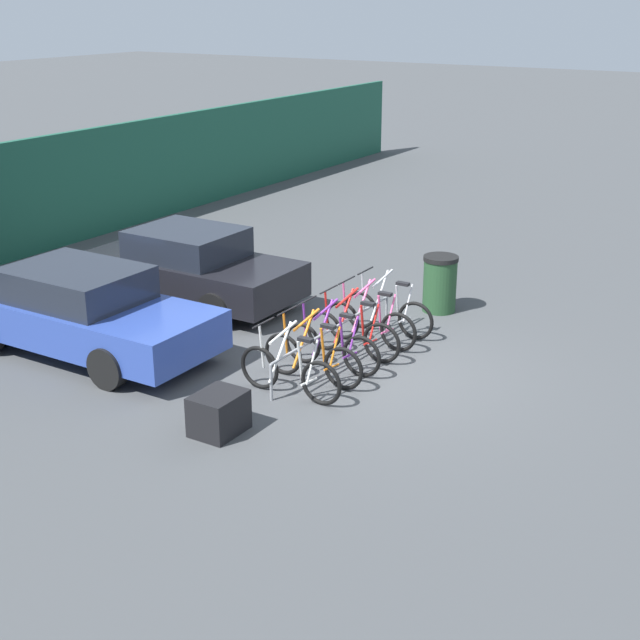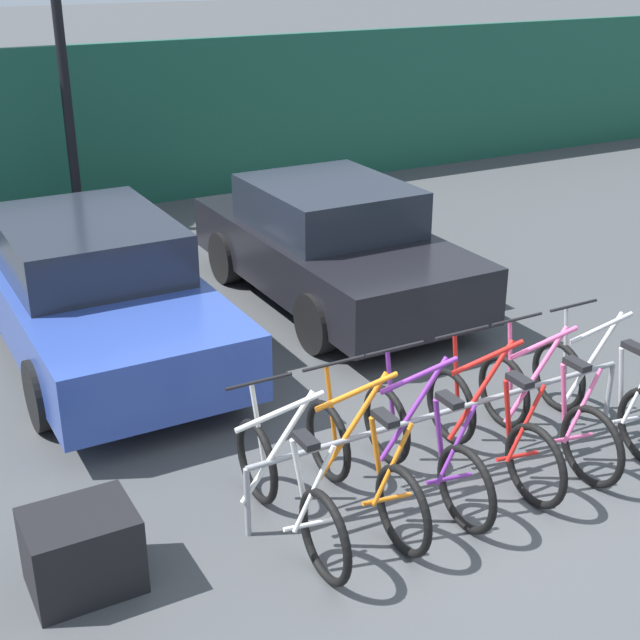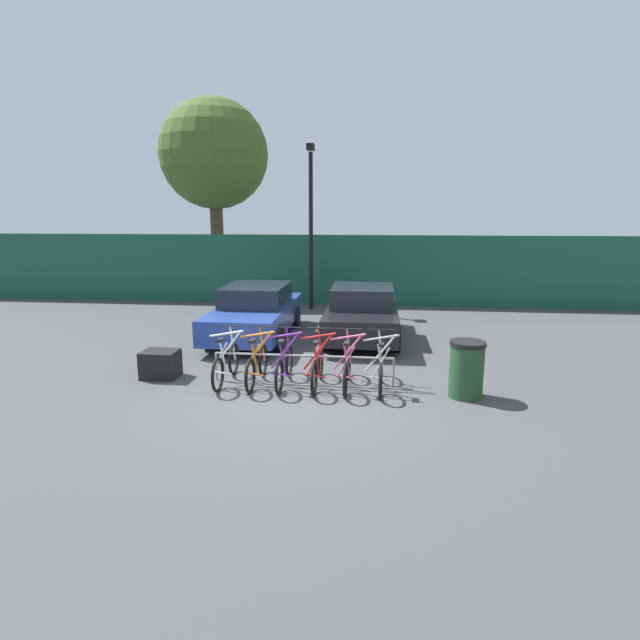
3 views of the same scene
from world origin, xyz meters
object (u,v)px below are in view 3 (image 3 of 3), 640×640
object	(u,v)px
bicycle_silver	(380,369)
tree_behind_hoarding	(214,155)
bike_rack	(303,359)
bicycle_purple	(284,366)
bicycle_red	(318,367)
cargo_crate	(160,364)
trash_bin	(466,369)
bicycle_pink	(347,368)
bicycle_orange	(257,365)
car_black	(362,313)
bicycle_white	(226,364)
car_blue	(256,312)
lamp_post	(311,219)

from	to	relation	value
bicycle_silver	tree_behind_hoarding	bearing A→B (deg)	118.29
bike_rack	bicycle_purple	bearing A→B (deg)	-156.36
bicycle_red	bicycle_silver	xyz separation A→B (m)	(1.19, 0.00, 0.00)
cargo_crate	trash_bin	bearing A→B (deg)	-4.19
bike_rack	bicycle_pink	size ratio (longest dim) A/B	2.06
bicycle_orange	bicycle_red	size ratio (longest dim) A/B	1.00
bicycle_silver	trash_bin	xyz separation A→B (m)	(1.52, -0.26, 0.14)
bicycle_orange	car_black	xyz separation A→B (m)	(1.90, 3.84, 0.31)
bicycle_pink	tree_behind_hoarding	xyz separation A→B (m)	(-5.93, 10.77, 5.14)
tree_behind_hoarding	bicycle_silver	bearing A→B (deg)	-58.67
bicycle_white	bicycle_silver	distance (m)	2.98
car_blue	lamp_post	world-z (taller)	lamp_post
bike_rack	bicycle_pink	distance (m)	0.89
bicycle_orange	tree_behind_hoarding	size ratio (longest dim) A/B	0.22
bicycle_pink	bicycle_silver	bearing A→B (deg)	1.03
bicycle_silver	car_blue	xyz separation A→B (m)	(-3.29, 3.75, 0.31)
bicycle_orange	bicycle_silver	distance (m)	2.37
car_blue	lamp_post	size ratio (longest dim) A/B	0.82
bicycle_purple	car_black	xyz separation A→B (m)	(1.36, 3.84, 0.31)
bicycle_silver	cargo_crate	distance (m)	4.40
bicycle_white	bicycle_pink	xyz separation A→B (m)	(2.36, 0.00, 0.00)
bicycle_purple	bicycle_red	xyz separation A→B (m)	(0.64, 0.00, 0.00)
trash_bin	car_blue	bearing A→B (deg)	140.20
bicycle_silver	car_blue	distance (m)	5.00
bicycle_red	cargo_crate	bearing A→B (deg)	176.50
car_blue	car_black	bearing A→B (deg)	1.81
bicycle_white	tree_behind_hoarding	size ratio (longest dim) A/B	0.22
car_blue	cargo_crate	xyz separation A→B (m)	(-1.11, -3.58, -0.42)
bicycle_red	car_blue	world-z (taller)	car_blue
car_blue	tree_behind_hoarding	world-z (taller)	tree_behind_hoarding
bicycle_white	bike_rack	bearing A→B (deg)	6.04
bike_rack	cargo_crate	size ratio (longest dim) A/B	5.04
bicycle_pink	lamp_post	size ratio (longest dim) A/B	0.31
bicycle_purple	bicycle_orange	bearing A→B (deg)	-179.80
cargo_crate	tree_behind_hoarding	distance (m)	12.02
bicycle_orange	bicycle_red	world-z (taller)	same
bicycle_orange	bicycle_pink	bearing A→B (deg)	1.20
bike_rack	bicycle_white	world-z (taller)	bicycle_white
car_black	tree_behind_hoarding	world-z (taller)	tree_behind_hoarding
lamp_post	car_blue	bearing A→B (deg)	-102.41
bicycle_white	car_black	bearing A→B (deg)	57.16
bicycle_red	trash_bin	size ratio (longest dim) A/B	1.66
bicycle_orange	bicycle_purple	bearing A→B (deg)	1.20
tree_behind_hoarding	bike_rack	bearing A→B (deg)	-64.51
car_black	bicycle_pink	bearing A→B (deg)	-92.28
bicycle_silver	trash_bin	size ratio (longest dim) A/B	1.66
bicycle_purple	car_blue	bearing A→B (deg)	111.49
bicycle_orange	tree_behind_hoarding	bearing A→B (deg)	112.44
bike_rack	car_black	world-z (taller)	car_black
bike_rack	bicycle_red	bearing A→B (deg)	-26.26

